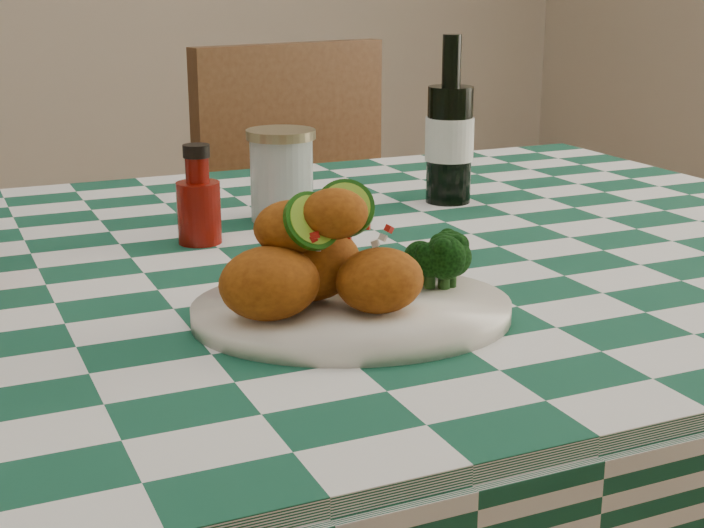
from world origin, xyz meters
name	(u,v)px	position (x,y,z in m)	size (l,w,h in m)	color
plate	(352,311)	(0.04, -0.23, 0.80)	(0.30, 0.23, 0.02)	white
fried_chicken_pile	(330,248)	(0.02, -0.23, 0.86)	(0.17, 0.12, 0.11)	#974A0E
broccoli_side	(439,259)	(0.14, -0.22, 0.83)	(0.07, 0.07, 0.05)	black
ketchup_bottle	(198,194)	(-0.01, 0.10, 0.85)	(0.05, 0.05, 0.12)	#6B0C05
mason_jar	(282,175)	(0.12, 0.17, 0.85)	(0.09, 0.09, 0.12)	#B2BCBA
beer_bottle	(450,120)	(0.37, 0.17, 0.90)	(0.07, 0.07, 0.23)	black
wooden_chair_right	(348,295)	(0.44, 0.68, 0.48)	(0.44, 0.46, 0.96)	#472814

